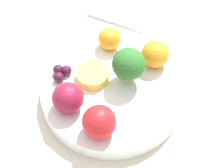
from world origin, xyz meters
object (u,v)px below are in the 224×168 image
Objects in this scene: small_cup at (93,75)px; broccoli at (129,65)px; bowl at (112,93)px; apple_green at (99,122)px; napkin at (127,4)px; orange_back at (155,54)px; grape_cluster at (61,72)px; orange_front at (109,39)px; apple_red at (68,98)px.

broccoli is at bearing 95.63° from small_cup.
apple_green is (0.09, -0.01, 0.04)m from bowl.
napkin is at bearing -171.88° from broccoli.
broccoli reaches higher than napkin.
broccoli is 1.42× the size of orange_back.
apple_green reaches higher than small_cup.
grape_cluster is 0.25m from napkin.
small_cup is at bearing -7.00° from napkin.
bowl is at bearing 11.95° from orange_front.
apple_red reaches higher than napkin.
orange_front is at bearing 138.32° from grape_cluster.
apple_green is at bearing 16.85° from small_cup.
broccoli is 0.11m from apple_red.
bowl is at bearing 67.50° from small_cup.
bowl is 4.57× the size of apple_green.
orange_front is at bearing -148.56° from broccoli.
orange_front reaches higher than napkin.
orange_back reaches higher than napkin.
bowl is 3.47× the size of broccoli.
small_cup is (0.01, -0.06, -0.03)m from broccoli.
orange_back is at bearing 135.10° from bowl.
orange_back is 0.31× the size of napkin.
apple_red is at bearing -47.98° from orange_back.
apple_green reaches higher than napkin.
apple_green is 0.17m from orange_back.
apple_green is at bearing 40.86° from grape_cluster.
orange_back is 0.87× the size of small_cup.
apple_red is 0.17m from orange_back.
orange_back is (-0.11, 0.13, -0.00)m from apple_red.
bowl is at bearing 82.11° from grape_cluster.
napkin is (-0.15, 0.01, -0.05)m from orange_front.
apple_red is (0.07, -0.09, -0.02)m from broccoli.
orange_back is 0.16m from grape_cluster.
orange_front is at bearing -175.50° from apple_green.
grape_cluster is at bearing -139.14° from apple_green.
broccoli is 2.12× the size of grape_cluster.
bowl is 1.53× the size of napkin.
bowl is 0.09m from grape_cluster.
orange_back is (-0.04, 0.04, -0.02)m from broccoli.
small_cup is (-0.01, -0.04, 0.02)m from bowl.
apple_green is (0.04, 0.06, 0.00)m from apple_red.
grape_cluster is (0.01, -0.11, -0.03)m from broccoli.
broccoli is at bearing 129.14° from apple_red.
orange_back is 0.11m from small_cup.
orange_back is at bearing 22.10° from napkin.
orange_back is at bearing 137.36° from broccoli.
bowl is 0.24m from napkin.
napkin is (-0.22, -0.03, -0.07)m from broccoli.
small_cup is at bearing 157.61° from apple_red.
apple_green is at bearing 0.40° from napkin.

